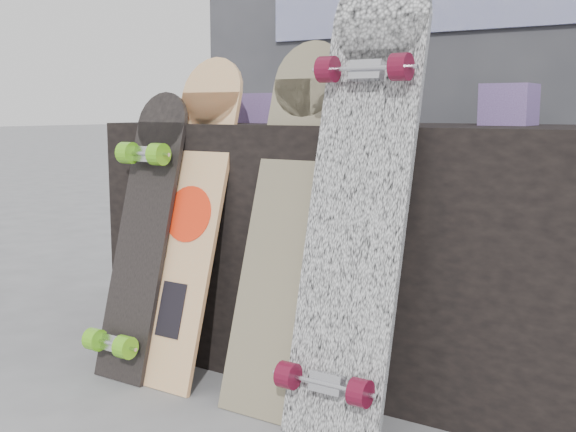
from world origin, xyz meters
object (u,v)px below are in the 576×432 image
Objects in this scene: longboard_geisha at (191,210)px; skateboard_dark at (140,230)px; longboard_celtic at (287,211)px; vendor_table at (352,247)px; longboard_cascadia at (358,190)px.

longboard_geisha is 1.12× the size of skateboard_dark.
longboard_geisha is 0.36m from longboard_celtic.
longboard_celtic reaches higher than skateboard_dark.
longboard_cascadia is (0.23, -0.39, 0.24)m from vendor_table.
vendor_table is 0.37m from longboard_celtic.
longboard_celtic is 1.16× the size of skateboard_dark.
vendor_table is at bearing 42.18° from longboard_geisha.
longboard_cascadia is 0.79m from skateboard_dark.
longboard_cascadia is (0.26, -0.05, 0.08)m from longboard_celtic.
longboard_cascadia reaches higher than skateboard_dark.
longboard_cascadia reaches higher than longboard_celtic.
skateboard_dark is at bearing -171.85° from longboard_celtic.
vendor_table is at bearing 120.31° from longboard_cascadia.
longboard_geisha is at bearing 21.61° from skateboard_dark.
longboard_geisha is 0.62m from longboard_cascadia.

